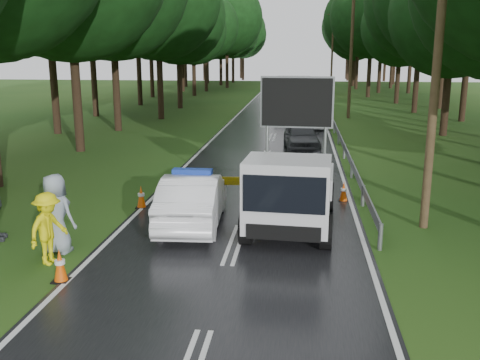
# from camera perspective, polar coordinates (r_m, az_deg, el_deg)

# --- Properties ---
(ground) EXTENTS (160.00, 160.00, 0.00)m
(ground) POSITION_cam_1_polar(r_m,az_deg,el_deg) (14.05, -0.55, -6.87)
(ground) COLOR #1C4714
(ground) RESTS_ON ground
(road) EXTENTS (7.00, 140.00, 0.02)m
(road) POSITION_cam_1_polar(r_m,az_deg,el_deg) (43.37, 4.34, 7.03)
(road) COLOR black
(road) RESTS_ON ground
(guardrail) EXTENTS (0.12, 60.06, 0.70)m
(guardrail) POSITION_cam_1_polar(r_m,az_deg,el_deg) (43.00, 9.30, 7.56)
(guardrail) COLOR gray
(guardrail) RESTS_ON ground
(utility_pole_near) EXTENTS (1.40, 0.24, 10.00)m
(utility_pole_near) POSITION_cam_1_polar(r_m,az_deg,el_deg) (15.49, 20.42, 13.33)
(utility_pole_near) COLOR #41311E
(utility_pole_near) RESTS_ON ground
(utility_pole_mid) EXTENTS (1.40, 0.24, 10.00)m
(utility_pole_mid) POSITION_cam_1_polar(r_m,az_deg,el_deg) (41.22, 11.80, 13.49)
(utility_pole_mid) COLOR #41311E
(utility_pole_mid) RESTS_ON ground
(utility_pole_far) EXTENTS (1.40, 0.24, 10.00)m
(utility_pole_far) POSITION_cam_1_polar(r_m,az_deg,el_deg) (67.16, 9.81, 13.49)
(utility_pole_far) COLOR #41311E
(utility_pole_far) RESTS_ON ground
(police_sedan) EXTENTS (1.87, 4.65, 1.65)m
(police_sedan) POSITION_cam_1_polar(r_m,az_deg,el_deg) (15.43, -5.03, -2.10)
(police_sedan) COLOR white
(police_sedan) RESTS_ON ground
(work_truck) EXTENTS (2.63, 5.35, 4.15)m
(work_truck) POSITION_cam_1_polar(r_m,az_deg,el_deg) (15.01, 5.48, -1.09)
(work_truck) COLOR gray
(work_truck) RESTS_ON ground
(barrier) EXTENTS (2.65, 0.33, 1.10)m
(barrier) POSITION_cam_1_polar(r_m,az_deg,el_deg) (16.70, -1.74, -0.57)
(barrier) COLOR #D6BB0B
(barrier) RESTS_ON ground
(officer) EXTENTS (0.81, 0.67, 1.89)m
(officer) POSITION_cam_1_polar(r_m,az_deg,el_deg) (15.93, 2.53, -0.84)
(officer) COLOR #FFF30D
(officer) RESTS_ON ground
(civilian) EXTENTS (1.02, 0.86, 1.86)m
(civilian) POSITION_cam_1_polar(r_m,az_deg,el_deg) (16.55, 5.66, -0.41)
(civilian) COLOR #184A9D
(civilian) RESTS_ON ground
(bystander_left) EXTENTS (0.95, 1.27, 1.74)m
(bystander_left) POSITION_cam_1_polar(r_m,az_deg,el_deg) (13.33, -19.78, -4.89)
(bystander_left) COLOR yellow
(bystander_left) RESTS_ON ground
(bystander_right) EXTENTS (1.12, 0.88, 2.01)m
(bystander_right) POSITION_cam_1_polar(r_m,az_deg,el_deg) (13.96, -19.01, -3.43)
(bystander_right) COLOR #8995A4
(bystander_right) RESTS_ON ground
(queue_car_first) EXTENTS (2.07, 4.29, 1.41)m
(queue_car_first) POSITION_cam_1_polar(r_m,az_deg,el_deg) (27.41, 6.57, 4.65)
(queue_car_first) COLOR #3A3C41
(queue_car_first) RESTS_ON ground
(queue_car_second) EXTENTS (2.44, 4.89, 1.37)m
(queue_car_second) POSITION_cam_1_polar(r_m,az_deg,el_deg) (36.27, 8.01, 6.73)
(queue_car_second) COLOR #929499
(queue_car_second) RESTS_ON ground
(queue_car_third) EXTENTS (2.48, 5.18, 1.43)m
(queue_car_third) POSITION_cam_1_polar(r_m,az_deg,el_deg) (42.23, 5.42, 7.79)
(queue_car_third) COLOR black
(queue_car_third) RESTS_ON ground
(queue_car_fourth) EXTENTS (1.44, 4.04, 1.33)m
(queue_car_fourth) POSITION_cam_1_polar(r_m,az_deg,el_deg) (52.43, 5.92, 8.83)
(queue_car_fourth) COLOR #46484E
(queue_car_fourth) RESTS_ON ground
(cone_near_left) EXTENTS (0.36, 0.36, 0.76)m
(cone_near_left) POSITION_cam_1_polar(r_m,az_deg,el_deg) (12.40, -18.65, -8.65)
(cone_near_left) COLOR black
(cone_near_left) RESTS_ON ground
(cone_center) EXTENTS (0.33, 0.33, 0.70)m
(cone_center) POSITION_cam_1_polar(r_m,az_deg,el_deg) (15.96, -3.24, -3.08)
(cone_center) COLOR black
(cone_center) RESTS_ON ground
(cone_far) EXTENTS (0.35, 0.35, 0.75)m
(cone_far) POSITION_cam_1_polar(r_m,az_deg,el_deg) (18.52, 3.72, -0.67)
(cone_far) COLOR black
(cone_far) RESTS_ON ground
(cone_left_mid) EXTENTS (0.35, 0.35, 0.73)m
(cone_left_mid) POSITION_cam_1_polar(r_m,az_deg,el_deg) (17.43, -10.49, -1.80)
(cone_left_mid) COLOR black
(cone_left_mid) RESTS_ON ground
(cone_right) EXTENTS (0.32, 0.32, 0.69)m
(cone_right) POSITION_cam_1_polar(r_m,az_deg,el_deg) (18.21, 10.99, -1.24)
(cone_right) COLOR black
(cone_right) RESTS_ON ground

